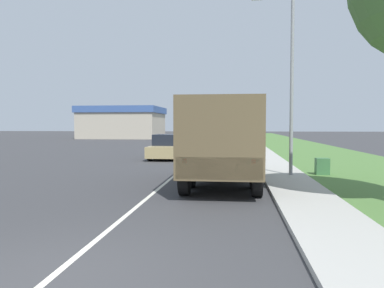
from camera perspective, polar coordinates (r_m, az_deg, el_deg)
The scene contains 11 objects.
ground_plane at distance 44.86m, azimuth 3.36°, elevation 0.14°, with size 180.00×180.00×0.00m, color #38383A.
lane_centre_stripe at distance 44.86m, azimuth 3.36°, elevation 0.14°, with size 0.12×120.00×0.00m.
sidewalk_right at distance 44.83m, azimuth 9.12°, elevation 0.19°, with size 1.80×120.00×0.12m.
grass_strip_right at distance 45.24m, azimuth 14.69°, elevation 0.09°, with size 7.00×120.00×0.02m.
military_truck at distance 13.16m, azimuth 4.73°, elevation 0.92°, with size 2.44×6.67×2.93m.
car_nearest_ahead at distance 23.95m, azimuth -3.73°, elevation -0.54°, with size 1.83×4.81×1.54m.
car_second_ahead at distance 33.56m, azimuth 5.04°, elevation 0.50°, with size 1.75×4.72×1.67m.
car_third_ahead at distance 48.33m, azimuth 1.28°, elevation 1.15°, with size 1.89×4.26×1.51m.
lamp_post at distance 15.62m, azimuth 14.25°, elevation 11.29°, with size 1.69×0.24×7.25m.
utility_box at distance 16.82m, azimuth 19.23°, elevation -3.23°, with size 0.55×0.45×0.70m.
building_distant at distance 63.31m, azimuth -10.47°, elevation 3.24°, with size 12.75×11.01×5.15m.
Camera 1 is at (2.52, -4.74, 2.10)m, focal length 35.00 mm.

